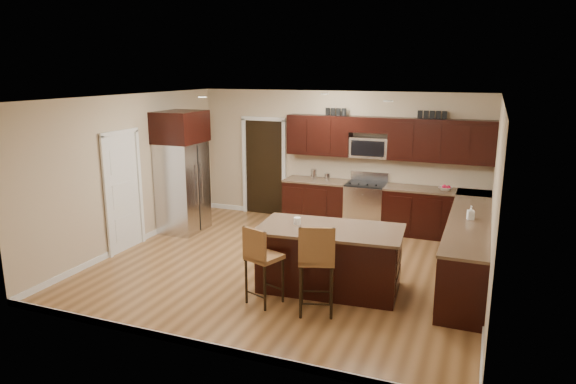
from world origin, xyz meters
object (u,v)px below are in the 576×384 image
at_px(island, 330,260).
at_px(stool_mid, 317,259).
at_px(refrigerator, 182,171).
at_px(stool_left, 261,257).
at_px(range, 366,206).

bearing_deg(island, stool_mid, -89.20).
bearing_deg(stool_mid, refrigerator, 127.32).
relative_size(stool_mid, refrigerator, 0.52).
bearing_deg(stool_left, island, 69.99).
xyz_separation_m(range, refrigerator, (-3.30, -1.43, 0.74)).
height_order(stool_left, refrigerator, refrigerator).
bearing_deg(island, stool_left, -134.45).
bearing_deg(stool_mid, range, 75.88).
relative_size(stool_left, stool_mid, 0.90).
height_order(island, refrigerator, refrigerator).
relative_size(range, island, 0.52).
distance_m(range, stool_left, 3.93).
xyz_separation_m(island, refrigerator, (-3.49, 1.61, 0.78)).
relative_size(stool_left, refrigerator, 0.47).
xyz_separation_m(stool_mid, refrigerator, (-3.57, 2.46, 0.45)).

